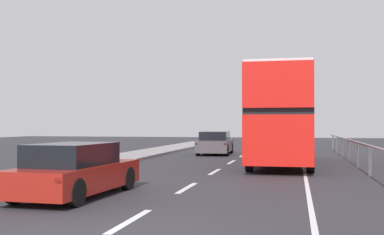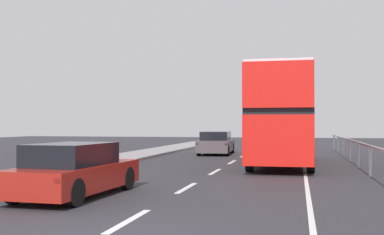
{
  "view_description": "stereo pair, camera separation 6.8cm",
  "coord_description": "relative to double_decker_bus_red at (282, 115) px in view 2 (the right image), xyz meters",
  "views": [
    {
      "loc": [
        3.09,
        -7.07,
        1.83
      ],
      "look_at": [
        -0.43,
        9.08,
        2.07
      ],
      "focal_mm": 44.9,
      "sensor_mm": 36.0,
      "label": 1
    },
    {
      "loc": [
        3.15,
        -7.05,
        1.83
      ],
      "look_at": [
        -0.43,
        9.08,
        2.07
      ],
      "focal_mm": 44.9,
      "sensor_mm": 36.0,
      "label": 2
    }
  ],
  "objects": [
    {
      "name": "sedan_car_ahead",
      "position": [
        -4.21,
        6.77,
        -1.56
      ],
      "size": [
        2.06,
        4.63,
        1.39
      ],
      "rotation": [
        0.0,
        0.0,
        0.05
      ],
      "color": "#4D454A",
      "rests_on": "ground"
    },
    {
      "name": "double_decker_bus_red",
      "position": [
        0.0,
        0.0,
        0.0
      ],
      "size": [
        2.6,
        10.26,
        4.17
      ],
      "rotation": [
        0.0,
        0.0,
        0.0
      ],
      "color": "red",
      "rests_on": "ground"
    },
    {
      "name": "lane_paint_markings",
      "position": [
        -0.42,
        -6.2,
        -2.23
      ],
      "size": [
        3.53,
        46.0,
        0.01
      ],
      "color": "silver",
      "rests_on": "ground"
    },
    {
      "name": "bridge_side_railing",
      "position": [
        3.17,
        -6.12,
        -1.35
      ],
      "size": [
        0.1,
        42.0,
        1.1
      ],
      "color": "#B2B9BD",
      "rests_on": "ground"
    },
    {
      "name": "hatchback_car_near",
      "position": [
        -4.83,
        -10.93,
        -1.58
      ],
      "size": [
        1.93,
        4.4,
        1.35
      ],
      "rotation": [
        0.0,
        0.0,
        -0.05
      ],
      "color": "maroon",
      "rests_on": "ground"
    }
  ]
}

